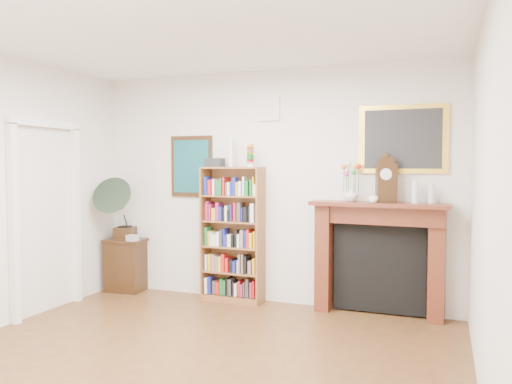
# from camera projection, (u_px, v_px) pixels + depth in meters

# --- Properties ---
(room) EXTENTS (4.51, 5.01, 2.81)m
(room) POSITION_uv_depth(u_px,v_px,m) (159.00, 201.00, 3.71)
(room) COLOR #532C19
(room) RESTS_ON ground
(door_casing) EXTENTS (0.08, 1.02, 2.17)m
(door_casing) POSITION_uv_depth(u_px,v_px,m) (47.00, 201.00, 5.62)
(door_casing) COLOR white
(door_casing) RESTS_ON left_wall
(teal_poster) EXTENTS (0.58, 0.04, 0.78)m
(teal_poster) POSITION_uv_depth(u_px,v_px,m) (192.00, 166.00, 6.38)
(teal_poster) COLOR black
(teal_poster) RESTS_ON back_wall
(small_picture) EXTENTS (0.26, 0.04, 0.30)m
(small_picture) POSITION_uv_depth(u_px,v_px,m) (269.00, 108.00, 5.97)
(small_picture) COLOR white
(small_picture) RESTS_ON back_wall
(gilt_painting) EXTENTS (0.95, 0.04, 0.75)m
(gilt_painting) POSITION_uv_depth(u_px,v_px,m) (403.00, 139.00, 5.45)
(gilt_painting) COLOR gold
(gilt_painting) RESTS_ON back_wall
(bookshelf) EXTENTS (0.76, 0.29, 1.89)m
(bookshelf) POSITION_uv_depth(u_px,v_px,m) (232.00, 227.00, 6.07)
(bookshelf) COLOR brown
(bookshelf) RESTS_ON floor
(side_cabinet) EXTENTS (0.54, 0.42, 0.69)m
(side_cabinet) POSITION_uv_depth(u_px,v_px,m) (126.00, 265.00, 6.60)
(side_cabinet) COLOR black
(side_cabinet) RESTS_ON floor
(fireplace) EXTENTS (1.51, 0.45, 1.26)m
(fireplace) POSITION_uv_depth(u_px,v_px,m) (379.00, 248.00, 5.51)
(fireplace) COLOR #4C1F11
(fireplace) RESTS_ON floor
(gramophone) EXTENTS (0.64, 0.73, 0.82)m
(gramophone) POSITION_uv_depth(u_px,v_px,m) (118.00, 205.00, 6.47)
(gramophone) COLOR black
(gramophone) RESTS_ON side_cabinet
(cd_stack) EXTENTS (0.13, 0.13, 0.08)m
(cd_stack) POSITION_uv_depth(u_px,v_px,m) (132.00, 238.00, 6.39)
(cd_stack) COLOR silver
(cd_stack) RESTS_ON side_cabinet
(mantel_clock) EXTENTS (0.24, 0.18, 0.49)m
(mantel_clock) POSITION_uv_depth(u_px,v_px,m) (386.00, 181.00, 5.39)
(mantel_clock) COLOR black
(mantel_clock) RESTS_ON fireplace
(flower_vase) EXTENTS (0.20, 0.20, 0.16)m
(flower_vase) POSITION_uv_depth(u_px,v_px,m) (351.00, 194.00, 5.55)
(flower_vase) COLOR silver
(flower_vase) RESTS_ON fireplace
(teacup) EXTENTS (0.12, 0.12, 0.08)m
(teacup) POSITION_uv_depth(u_px,v_px,m) (373.00, 199.00, 5.35)
(teacup) COLOR white
(teacup) RESTS_ON fireplace
(bottle_left) EXTENTS (0.07, 0.07, 0.24)m
(bottle_left) POSITION_uv_depth(u_px,v_px,m) (415.00, 192.00, 5.27)
(bottle_left) COLOR silver
(bottle_left) RESTS_ON fireplace
(bottle_right) EXTENTS (0.06, 0.06, 0.20)m
(bottle_right) POSITION_uv_depth(u_px,v_px,m) (431.00, 194.00, 5.27)
(bottle_right) COLOR silver
(bottle_right) RESTS_ON fireplace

